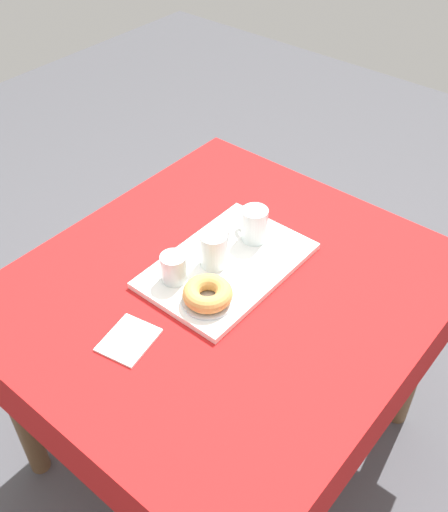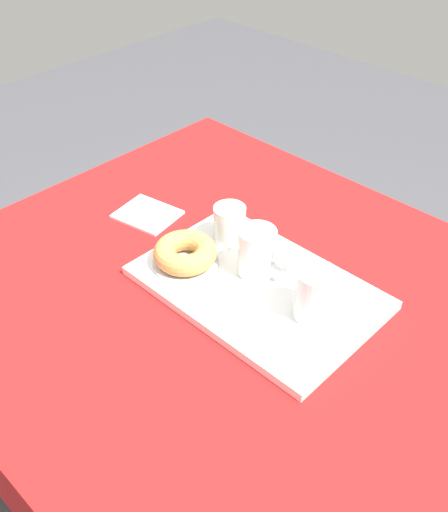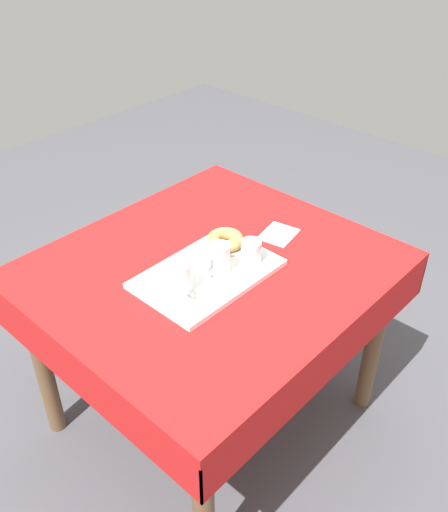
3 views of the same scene
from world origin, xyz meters
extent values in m
plane|color=#47474C|center=(0.00, 0.00, 0.00)|extent=(6.00, 6.00, 0.00)
cube|color=red|center=(0.00, 0.00, 0.74)|extent=(1.12, 1.02, 0.04)
cube|color=red|center=(0.00, -0.50, 0.65)|extent=(1.12, 0.01, 0.14)
cube|color=red|center=(0.00, 0.50, 0.65)|extent=(1.12, 0.01, 0.14)
cube|color=red|center=(-0.56, 0.00, 0.65)|extent=(0.01, 1.02, 0.14)
cube|color=red|center=(0.56, 0.00, 0.65)|extent=(0.01, 1.02, 0.14)
cylinder|color=brown|center=(-0.47, -0.42, 0.36)|extent=(0.06, 0.06, 0.72)
cylinder|color=brown|center=(0.47, -0.42, 0.36)|extent=(0.06, 0.06, 0.72)
cylinder|color=brown|center=(-0.47, 0.42, 0.36)|extent=(0.06, 0.06, 0.72)
cube|color=white|center=(-0.05, -0.04, 0.77)|extent=(0.46, 0.30, 0.02)
cylinder|color=silver|center=(-0.03, -0.06, 0.83)|extent=(0.07, 0.07, 0.10)
cylinder|color=maroon|center=(-0.03, -0.06, 0.82)|extent=(0.06, 0.06, 0.07)
torus|color=silver|center=(-0.08, -0.07, 0.83)|extent=(0.05, 0.02, 0.05)
cylinder|color=silver|center=(-0.18, -0.04, 0.83)|extent=(0.07, 0.07, 0.10)
cylinder|color=maroon|center=(-0.18, -0.04, 0.82)|extent=(0.06, 0.06, 0.07)
torus|color=silver|center=(-0.20, -0.09, 0.83)|extent=(0.03, 0.05, 0.05)
cylinder|color=silver|center=(0.08, -0.10, 0.82)|extent=(0.07, 0.07, 0.08)
cylinder|color=silver|center=(0.08, -0.10, 0.81)|extent=(0.06, 0.06, 0.05)
cylinder|color=silver|center=(0.09, 0.02, 0.78)|extent=(0.13, 0.13, 0.01)
torus|color=tan|center=(0.09, 0.02, 0.81)|extent=(0.13, 0.13, 0.04)
cube|color=white|center=(0.30, -0.06, 0.76)|extent=(0.15, 0.13, 0.01)
camera|label=1|loc=(0.87, 0.72, 1.86)|focal=41.77mm
camera|label=2|loc=(-0.61, 0.62, 1.53)|focal=41.61mm
camera|label=3|loc=(-1.09, -1.07, 1.86)|focal=39.39mm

